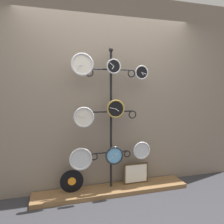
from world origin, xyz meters
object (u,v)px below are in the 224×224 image
object	(u,v)px
clock_top_left	(82,64)
clock_middle_left	(84,117)
clock_top_center	(114,66)
clock_bottom_left	(81,159)
clock_bottom_right	(142,150)
clock_top_right	(142,72)
clock_bottom_center	(114,156)
picture_frame	(136,173)
display_stand	(111,139)
vinyl_record	(72,181)
clock_middle_center	(116,109)

from	to	relation	value
clock_top_left	clock_middle_left	distance (m)	0.68
clock_top_center	clock_bottom_left	world-z (taller)	clock_top_center
clock_top_left	clock_bottom_right	xyz separation A→B (m)	(0.84, 0.00, -1.19)
clock_top_right	clock_bottom_center	distance (m)	1.21
clock_bottom_center	clock_top_center	bearing A→B (deg)	162.71
clock_bottom_right	picture_frame	world-z (taller)	clock_bottom_right
display_stand	clock_bottom_center	xyz separation A→B (m)	(0.02, -0.11, -0.20)
clock_top_center	vinyl_record	bearing A→B (deg)	173.02
vinyl_record	picture_frame	xyz separation A→B (m)	(0.95, 0.04, -0.01)
clock_middle_left	clock_bottom_right	bearing A→B (deg)	1.64
clock_middle_center	clock_bottom_center	size ratio (longest dim) A/B	0.99
clock_bottom_left	clock_bottom_center	size ratio (longest dim) A/B	1.19
clock_middle_center	clock_bottom_left	size ratio (longest dim) A/B	0.83
clock_top_right	vinyl_record	distance (m)	1.77
display_stand	picture_frame	bearing A→B (deg)	-0.57
display_stand	clock_top_left	world-z (taller)	display_stand
clock_bottom_left	picture_frame	bearing A→B (deg)	7.21
display_stand	clock_bottom_left	bearing A→B (deg)	-166.28
display_stand	clock_bottom_right	world-z (taller)	display_stand
clock_middle_left	display_stand	bearing A→B (deg)	15.84
display_stand	clock_top_right	size ratio (longest dim) A/B	10.37
clock_top_right	vinyl_record	bearing A→B (deg)	176.84
clock_top_center	clock_middle_left	world-z (taller)	clock_top_center
clock_middle_left	vinyl_record	size ratio (longest dim) A/B	0.85
clock_bottom_right	vinyl_record	size ratio (longest dim) A/B	0.81
picture_frame	clock_middle_left	bearing A→B (deg)	-172.04
clock_bottom_left	clock_bottom_center	xyz separation A→B (m)	(0.46, -0.00, 0.01)
clock_middle_center	vinyl_record	xyz separation A→B (m)	(-0.61, 0.04, -0.97)
display_stand	clock_middle_left	world-z (taller)	display_stand
clock_top_left	clock_bottom_left	size ratio (longest dim) A/B	0.95
clock_top_left	clock_top_center	bearing A→B (deg)	-2.47
clock_top_left	clock_bottom_center	world-z (taller)	clock_top_left
display_stand	vinyl_record	xyz separation A→B (m)	(-0.56, -0.04, -0.53)
clock_top_center	clock_top_right	bearing A→B (deg)	2.19
clock_middle_center	clock_bottom_center	distance (m)	0.64
clock_top_right	clock_bottom_left	xyz separation A→B (m)	(-0.86, -0.02, -1.15)
clock_top_left	clock_bottom_center	size ratio (longest dim) A/B	1.13
display_stand	picture_frame	distance (m)	0.66
clock_top_right	clock_middle_center	xyz separation A→B (m)	(-0.37, 0.01, -0.50)
clock_bottom_left	vinyl_record	xyz separation A→B (m)	(-0.12, 0.07, -0.32)
clock_bottom_center	clock_middle_left	bearing A→B (deg)	-179.72
clock_bottom_left	picture_frame	size ratio (longest dim) A/B	0.81
clock_bottom_right	clock_top_right	bearing A→B (deg)	-170.02
display_stand	clock_top_left	distance (m)	1.11
clock_bottom_left	display_stand	bearing A→B (deg)	13.72
clock_bottom_left	clock_bottom_right	xyz separation A→B (m)	(0.88, 0.02, 0.04)
clock_middle_center	clock_bottom_left	world-z (taller)	clock_middle_center
clock_bottom_left	clock_middle_left	bearing A→B (deg)	-5.66
clock_middle_center	clock_top_right	bearing A→B (deg)	-2.00
display_stand	clock_top_center	world-z (taller)	display_stand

